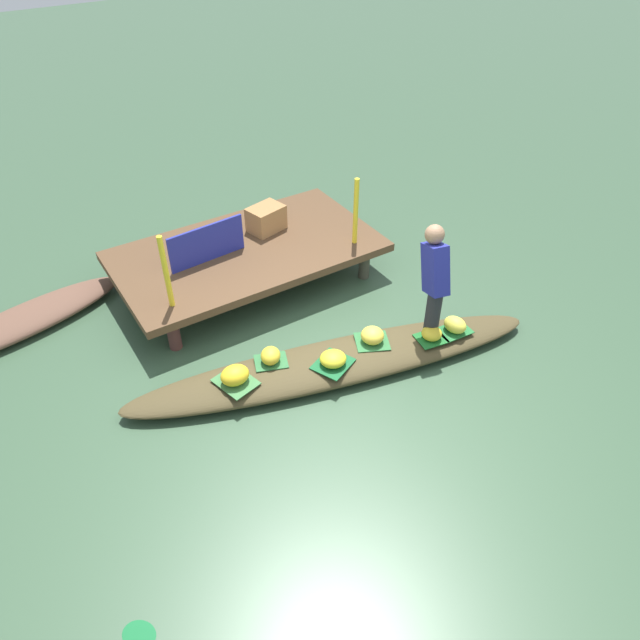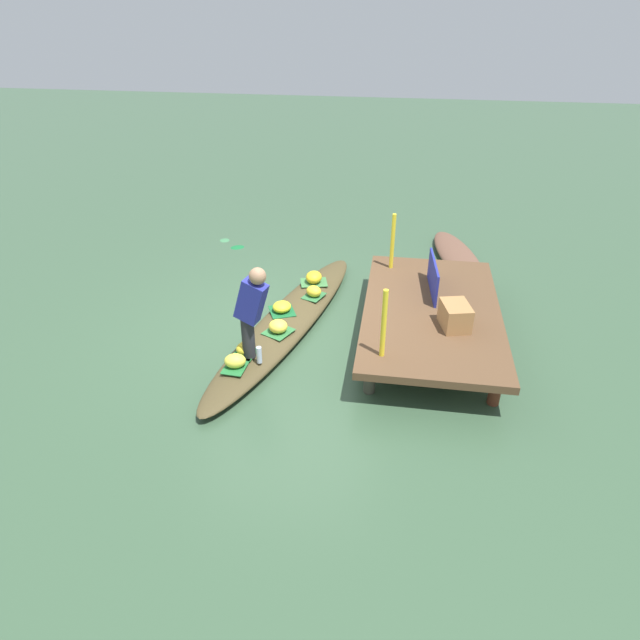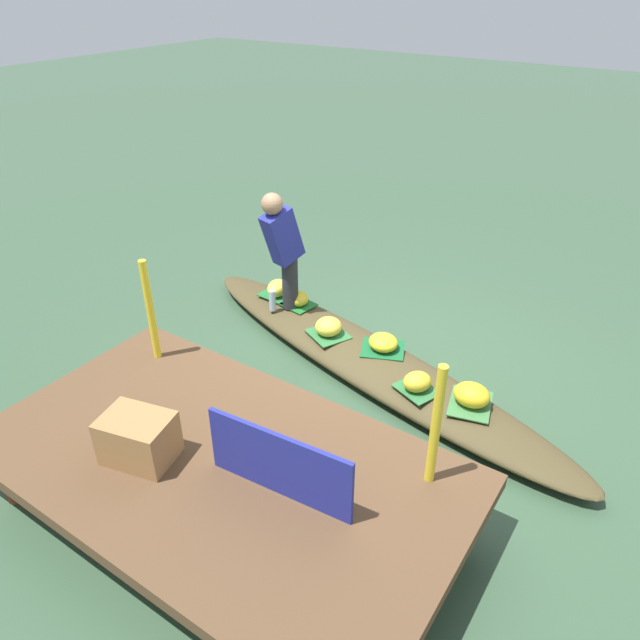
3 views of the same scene
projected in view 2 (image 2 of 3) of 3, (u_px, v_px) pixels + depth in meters
canal_water at (288, 328)px, 7.87m from camera, size 40.00×40.00×0.00m
dock_platform at (431, 313)px, 7.41m from camera, size 3.20×1.80×0.48m
vendor_boat at (287, 322)px, 7.81m from camera, size 4.50×1.75×0.21m
moored_boat at (458, 258)px, 9.72m from camera, size 2.45×1.12×0.19m
leaf_mat_0 at (282, 311)px, 7.86m from camera, size 0.49×0.46×0.01m
banana_bunch_0 at (282, 307)px, 7.82m from camera, size 0.35×0.34×0.14m
leaf_mat_1 at (236, 367)px, 6.70m from camera, size 0.38×0.29×0.01m
banana_bunch_1 at (235, 361)px, 6.66m from camera, size 0.25×0.30×0.17m
leaf_mat_2 at (278, 332)px, 7.39m from camera, size 0.46×0.44×0.01m
banana_bunch_2 at (278, 326)px, 7.34m from camera, size 0.33×0.33×0.17m
leaf_mat_3 at (314, 296)px, 8.25m from camera, size 0.41×0.36×0.01m
banana_bunch_3 at (314, 291)px, 8.21m from camera, size 0.30×0.31×0.16m
leaf_mat_4 at (314, 282)px, 8.63m from camera, size 0.41×0.47×0.01m
banana_bunch_4 at (314, 277)px, 8.59m from camera, size 0.29×0.25×0.18m
leaf_mat_5 at (245, 353)px, 6.95m from camera, size 0.35×0.32×0.01m
banana_bunch_5 at (245, 348)px, 6.91m from camera, size 0.30×0.30×0.14m
vendor_person at (251, 308)px, 6.52m from camera, size 0.28×0.45×1.24m
water_bottle at (259, 355)px, 6.73m from camera, size 0.07×0.07×0.22m
market_banner at (433, 277)px, 7.68m from camera, size 0.96×0.11×0.46m
railing_post_west at (393, 241)px, 8.26m from camera, size 0.06×0.06×0.85m
railing_post_east at (384, 324)px, 6.22m from camera, size 0.06×0.06×0.85m
produce_crate at (455, 316)px, 6.90m from camera, size 0.50×0.41×0.32m
drifting_plant_0 at (225, 240)px, 10.63m from camera, size 0.25×0.24×0.01m
drifting_plant_1 at (237, 247)px, 10.34m from camera, size 0.31×0.32×0.01m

